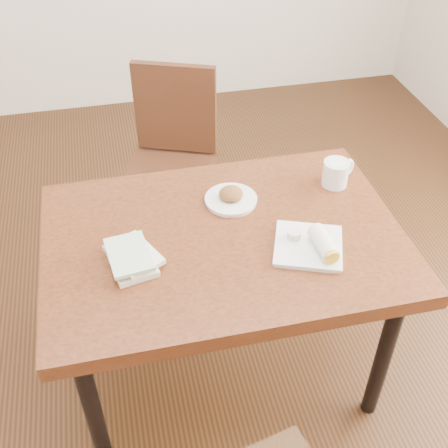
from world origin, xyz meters
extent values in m
cube|color=#472814|center=(0.00, 0.00, -0.01)|extent=(4.00, 5.00, 0.01)
cube|color=brown|center=(0.00, 0.00, 0.72)|extent=(1.26, 0.88, 0.06)
cylinder|color=black|center=(-0.53, -0.34, 0.34)|extent=(0.06, 0.06, 0.69)
cylinder|color=black|center=(0.53, -0.34, 0.34)|extent=(0.06, 0.06, 0.69)
cylinder|color=black|center=(-0.53, 0.34, 0.34)|extent=(0.06, 0.06, 0.69)
cylinder|color=black|center=(0.53, 0.34, 0.34)|extent=(0.06, 0.06, 0.69)
cylinder|color=#4A2415|center=(0.14, 0.90, 0.23)|extent=(0.04, 0.04, 0.45)
cylinder|color=#4A2415|center=(-0.19, 1.04, 0.23)|extent=(0.04, 0.04, 0.45)
cylinder|color=#4A2415|center=(0.01, 0.57, 0.23)|extent=(0.04, 0.04, 0.45)
cylinder|color=#4A2415|center=(-0.33, 0.70, 0.23)|extent=(0.04, 0.04, 0.45)
cube|color=#4A2415|center=(-0.09, 0.80, 0.47)|extent=(0.55, 0.55, 0.04)
cube|color=#4A2415|center=(-0.02, 0.98, 0.73)|extent=(0.39, 0.19, 0.45)
cylinder|color=white|center=(0.07, 0.18, 0.76)|extent=(0.19, 0.19, 0.01)
cylinder|color=white|center=(0.07, 0.18, 0.76)|extent=(0.20, 0.20, 0.01)
ellipsoid|color=#B27538|center=(0.07, 0.18, 0.79)|extent=(0.11, 0.10, 0.05)
cylinder|color=white|center=(0.49, 0.20, 0.80)|extent=(0.10, 0.10, 0.10)
torus|color=white|center=(0.54, 0.22, 0.80)|extent=(0.08, 0.05, 0.08)
cylinder|color=tan|center=(0.49, 0.20, 0.85)|extent=(0.09, 0.09, 0.01)
cylinder|color=#F2E5CC|center=(0.49, 0.20, 0.85)|extent=(0.06, 0.06, 0.00)
cube|color=white|center=(0.26, -0.13, 0.76)|extent=(0.29, 0.29, 0.01)
cube|color=white|center=(0.26, -0.13, 0.77)|extent=(0.29, 0.29, 0.01)
cylinder|color=white|center=(0.30, -0.16, 0.80)|extent=(0.06, 0.14, 0.06)
cylinder|color=yellow|center=(0.30, -0.23, 0.80)|extent=(0.05, 0.02, 0.05)
cylinder|color=silver|center=(0.23, -0.09, 0.78)|extent=(0.05, 0.05, 0.03)
cylinder|color=red|center=(0.23, -0.09, 0.79)|extent=(0.04, 0.04, 0.01)
cube|color=white|center=(-0.33, -0.07, 0.76)|extent=(0.17, 0.22, 0.02)
cube|color=silver|center=(-0.32, -0.06, 0.78)|extent=(0.20, 0.23, 0.02)
cube|color=#7DBC81|center=(-0.34, -0.08, 0.80)|extent=(0.16, 0.21, 0.01)
camera|label=1|loc=(-0.33, -1.44, 2.05)|focal=45.00mm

